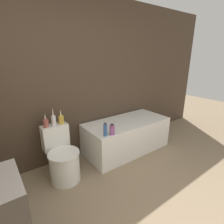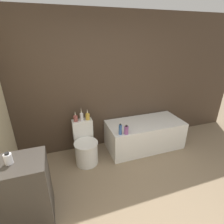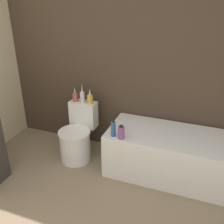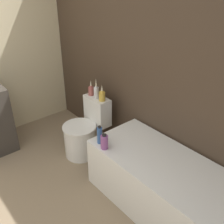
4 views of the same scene
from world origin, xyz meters
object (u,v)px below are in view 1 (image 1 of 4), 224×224
(vase_bronze, at_px, (61,119))
(vase_gold, at_px, (46,122))
(vase_silver, at_px, (54,119))
(shampoo_bottle_tall, at_px, (105,130))
(toilet, at_px, (62,159))
(bathtub, at_px, (126,135))
(shampoo_bottle_short, at_px, (112,130))

(vase_bronze, bearing_deg, vase_gold, -179.33)
(vase_silver, xyz_separation_m, shampoo_bottle_tall, (0.60, -0.42, -0.17))
(vase_silver, bearing_deg, vase_bronze, 1.57)
(toilet, height_order, vase_gold, vase_gold)
(vase_gold, bearing_deg, vase_bronze, 0.67)
(vase_gold, relative_size, vase_silver, 0.77)
(toilet, height_order, shampoo_bottle_tall, shampoo_bottle_tall)
(bathtub, bearing_deg, vase_silver, 173.44)
(vase_bronze, xyz_separation_m, shampoo_bottle_short, (0.59, -0.44, -0.17))
(bathtub, bearing_deg, toilet, -176.92)
(vase_silver, distance_m, shampoo_bottle_tall, 0.75)
(shampoo_bottle_tall, bearing_deg, vase_silver, 145.10)
(bathtub, relative_size, toilet, 2.08)
(toilet, xyz_separation_m, vase_gold, (-0.11, 0.21, 0.51))
(vase_bronze, distance_m, shampoo_bottle_tall, 0.66)
(vase_gold, distance_m, vase_silver, 0.11)
(toilet, bearing_deg, vase_bronze, 62.66)
(vase_silver, xyz_separation_m, vase_bronze, (0.11, 0.00, -0.02))
(vase_silver, bearing_deg, shampoo_bottle_tall, -34.90)
(vase_bronze, relative_size, shampoo_bottle_short, 1.26)
(bathtub, height_order, vase_bronze, vase_bronze)
(vase_gold, height_order, vase_bronze, vase_bronze)
(bathtub, relative_size, shampoo_bottle_tall, 7.56)
(toilet, relative_size, shampoo_bottle_tall, 3.63)
(toilet, distance_m, vase_gold, 0.56)
(shampoo_bottle_short, bearing_deg, vase_silver, 147.97)
(shampoo_bottle_tall, xyz_separation_m, shampoo_bottle_short, (0.10, -0.02, -0.02))
(bathtub, bearing_deg, shampoo_bottle_short, -151.59)
(vase_gold, bearing_deg, toilet, -62.37)
(bathtub, distance_m, shampoo_bottle_tall, 0.80)
(vase_bronze, bearing_deg, bathtub, -7.34)
(toilet, bearing_deg, bathtub, 3.08)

